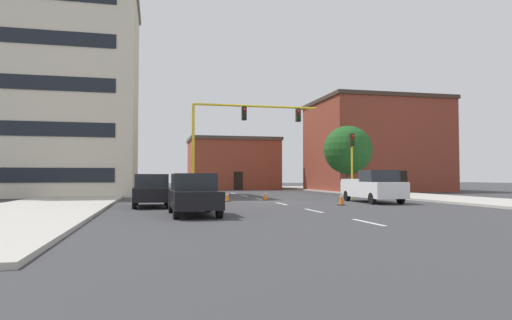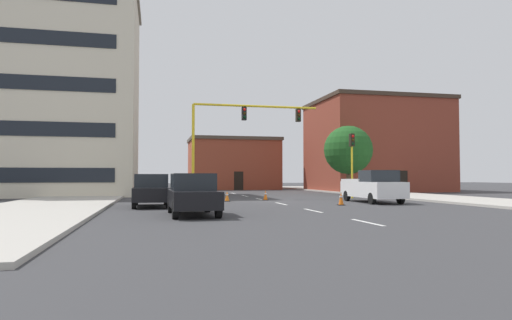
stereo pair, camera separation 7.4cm
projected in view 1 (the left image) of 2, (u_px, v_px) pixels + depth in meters
The scene contains 21 objects.
ground_plane at pixel (269, 201), 29.30m from camera, with size 160.00×160.00×0.00m, color #38383A.
sidewalk_left at pixel (84, 197), 34.29m from camera, with size 6.00×56.00×0.14m, color #B2ADA3.
sidewalk_right at pixel (383, 194), 39.91m from camera, with size 6.00×56.00×0.14m, color #B2ADA3.
lane_stripe_seg_0 at pixel (368, 222), 15.66m from camera, with size 0.16×2.40×0.01m, color silver.
lane_stripe_seg_1 at pixel (314, 211), 21.02m from camera, with size 0.16×2.40×0.01m, color silver.
lane_stripe_seg_2 at pixel (281, 204), 26.38m from camera, with size 0.16×2.40×0.01m, color silver.
lane_stripe_seg_3 at pixel (260, 199), 31.74m from camera, with size 0.16×2.40×0.01m, color silver.
lane_stripe_seg_4 at pixel (245, 196), 37.10m from camera, with size 0.16×2.40×0.01m, color silver.
lane_stripe_seg_5 at pixel (233, 193), 42.46m from camera, with size 0.16×2.40×0.01m, color silver.
building_tall_left at pixel (49, 94), 38.25m from camera, with size 14.83×11.43×17.43m.
building_brick_center at pixel (233, 164), 56.57m from camera, with size 11.11×8.06×6.42m.
building_row_right at pixel (375, 146), 49.71m from camera, with size 13.46×11.24×10.05m.
traffic_signal_gantry at pixel (212, 167), 31.69m from camera, with size 10.06×1.20×6.83m.
traffic_light_pole_right at pixel (352, 151), 33.15m from camera, with size 0.32×0.47×4.80m.
tree_right_mid at pixel (348, 150), 39.91m from camera, with size 4.34×4.34×6.16m.
pickup_truck_white at pixel (373, 187), 27.69m from camera, with size 2.14×5.45×1.99m.
sedan_black_near_left at pixel (152, 190), 23.81m from camera, with size 1.91×4.52×1.74m.
sedan_black_mid_left at pixel (194, 194), 18.57m from camera, with size 1.96×4.54×1.74m.
traffic_cone_roadside_a at pixel (341, 199), 24.99m from camera, with size 0.36×0.36×0.76m.
traffic_cone_roadside_b at pixel (266, 195), 30.29m from camera, with size 0.36×0.36×0.68m.
traffic_cone_roadside_c at pixel (227, 196), 28.86m from camera, with size 0.36×0.36×0.68m.
Camera 1 is at (-7.35, -28.46, 1.61)m, focal length 31.30 mm.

